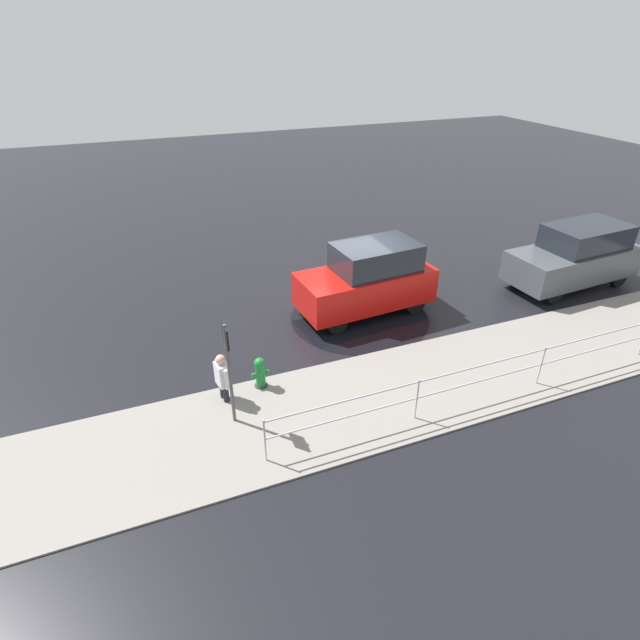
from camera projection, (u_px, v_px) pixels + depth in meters
ground_plane at (349, 305)px, 15.10m from camera, size 60.00×60.00×0.00m
kerb_strip at (423, 384)px, 11.71m from camera, size 24.00×3.20×0.04m
moving_hatchback at (368, 279)px, 14.31m from camera, size 4.02×1.99×2.06m
parked_sedan at (576, 256)px, 15.87m from camera, size 4.40×2.00×1.98m
fire_hydrant at (260, 373)px, 11.45m from camera, size 0.42×0.31×0.80m
pedestrian at (222, 376)px, 10.89m from camera, size 0.30×0.56×1.22m
metal_railing at (483, 374)px, 10.84m from camera, size 9.92×0.04×1.05m
sign_post at (228, 361)px, 9.83m from camera, size 0.07×0.44×2.40m
puddle_patch at (359, 318)px, 14.45m from camera, size 3.99×3.99×0.01m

